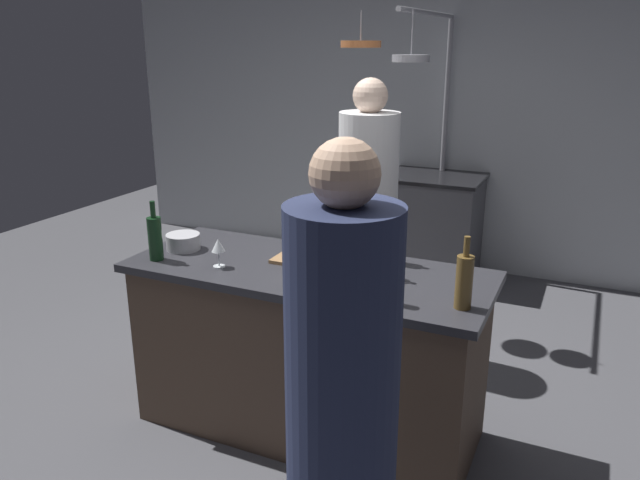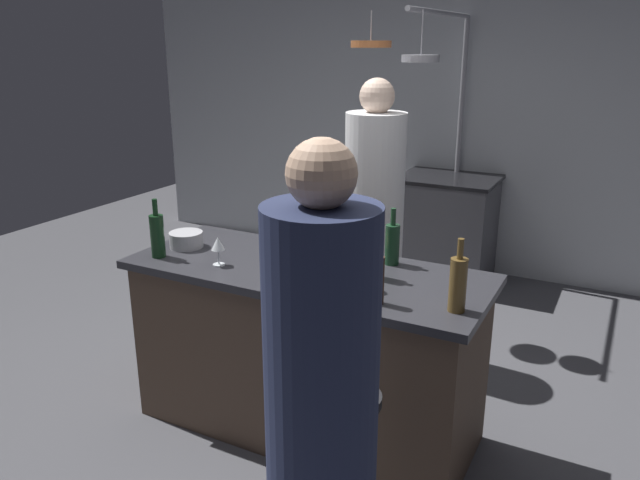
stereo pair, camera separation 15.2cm
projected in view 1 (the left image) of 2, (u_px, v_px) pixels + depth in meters
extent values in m
plane|color=#4C4C51|center=(308.00, 425.00, 3.30)|extent=(9.00, 9.00, 0.00)
cube|color=#B2B7BC|center=(449.00, 121.00, 5.37)|extent=(6.40, 0.16, 2.60)
cube|color=brown|center=(308.00, 353.00, 3.17)|extent=(1.72, 0.66, 0.86)
cube|color=#2D2D33|center=(307.00, 272.00, 3.03)|extent=(1.80, 0.72, 0.04)
cube|color=#47474C|center=(432.00, 228.00, 5.29)|extent=(0.76, 0.60, 0.86)
cube|color=black|center=(435.00, 177.00, 5.15)|extent=(0.80, 0.64, 0.03)
cylinder|color=white|center=(367.00, 236.00, 3.92)|extent=(0.37, 0.37, 1.56)
sphere|color=beige|center=(370.00, 96.00, 3.66)|extent=(0.21, 0.21, 0.21)
cylinder|color=#4C4C51|center=(359.00, 470.00, 2.46)|extent=(0.06, 0.06, 0.62)
cylinder|color=black|center=(360.00, 398.00, 2.36)|extent=(0.26, 0.26, 0.04)
cylinder|color=#262D4C|center=(341.00, 433.00, 1.99)|extent=(0.36, 0.36, 1.51)
sphere|color=#D8AD8C|center=(345.00, 174.00, 1.73)|extent=(0.21, 0.21, 0.21)
cylinder|color=gray|center=(444.00, 149.00, 5.31)|extent=(0.04, 0.04, 2.15)
cylinder|color=gray|center=(429.00, 13.00, 4.37)|extent=(0.04, 1.41, 0.04)
cylinder|color=#B26638|center=(361.00, 44.00, 4.08)|extent=(0.27, 0.27, 0.04)
cylinder|color=gray|center=(361.00, 27.00, 4.04)|extent=(0.01, 0.01, 0.21)
cylinder|color=gray|center=(411.00, 58.00, 3.95)|extent=(0.24, 0.24, 0.04)
cylinder|color=gray|center=(412.00, 34.00, 3.92)|extent=(0.01, 0.01, 0.29)
cylinder|color=brown|center=(190.00, 289.00, 4.91)|extent=(0.24, 0.24, 0.16)
sphere|color=#2D6633|center=(187.00, 258.00, 4.83)|extent=(0.36, 0.36, 0.36)
cube|color=#997047|center=(307.00, 260.00, 3.12)|extent=(0.32, 0.22, 0.02)
cylinder|color=#382319|center=(385.00, 279.00, 2.60)|extent=(0.05, 0.05, 0.21)
cylinder|color=brown|center=(464.00, 282.00, 2.54)|extent=(0.07, 0.07, 0.23)
cylinder|color=brown|center=(467.00, 246.00, 2.49)|extent=(0.03, 0.03, 0.08)
cylinder|color=#193D23|center=(393.00, 243.00, 3.07)|extent=(0.07, 0.07, 0.20)
cylinder|color=#193D23|center=(394.00, 216.00, 3.02)|extent=(0.03, 0.03, 0.08)
cylinder|color=black|center=(375.00, 254.00, 2.88)|extent=(0.07, 0.07, 0.22)
cylinder|color=black|center=(376.00, 223.00, 2.84)|extent=(0.03, 0.03, 0.08)
cylinder|color=#143319|center=(155.00, 239.00, 3.11)|extent=(0.07, 0.07, 0.22)
cylinder|color=#143319|center=(153.00, 209.00, 3.06)|extent=(0.03, 0.03, 0.08)
cylinder|color=silver|center=(373.00, 289.00, 2.76)|extent=(0.06, 0.06, 0.01)
cylinder|color=silver|center=(374.00, 281.00, 2.75)|extent=(0.01, 0.01, 0.07)
cone|color=silver|center=(374.00, 266.00, 2.72)|extent=(0.07, 0.07, 0.06)
cylinder|color=silver|center=(219.00, 266.00, 3.04)|extent=(0.06, 0.06, 0.01)
cylinder|color=silver|center=(219.00, 259.00, 3.03)|extent=(0.01, 0.01, 0.07)
cone|color=silver|center=(218.00, 245.00, 3.00)|extent=(0.07, 0.07, 0.06)
cylinder|color=silver|center=(300.00, 275.00, 2.84)|extent=(0.14, 0.14, 0.07)
cylinder|color=#B7B7BC|center=(183.00, 242.00, 3.29)|extent=(0.18, 0.18, 0.08)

